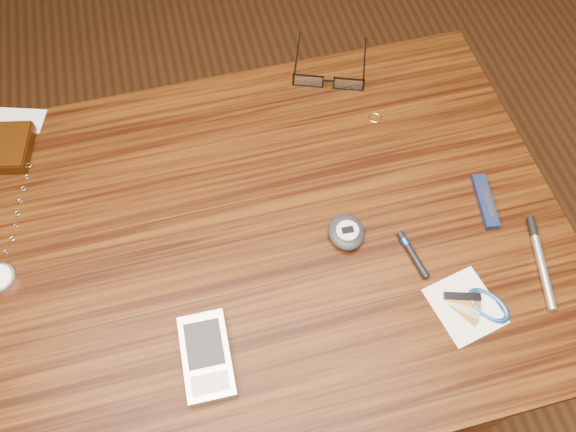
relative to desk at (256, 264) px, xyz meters
name	(u,v)px	position (x,y,z in m)	size (l,w,h in m)	color
ground	(268,361)	(0.00, 0.00, -0.65)	(3.80, 3.80, 0.00)	#472814
desk	(256,264)	(0.00, 0.00, 0.00)	(1.00, 0.70, 0.75)	#351B08
eyeglasses	(329,80)	(0.21, 0.28, 0.12)	(0.17, 0.17, 0.03)	black
gold_ring	(375,118)	(0.26, 0.18, 0.10)	(0.02, 0.02, 0.00)	#F2E075
pocket_watch	(0,270)	(-0.39, 0.04, 0.11)	(0.10, 0.37, 0.02)	silver
pda_phone	(206,356)	(-0.11, -0.17, 0.11)	(0.07, 0.13, 0.02)	silver
pedometer	(346,232)	(0.14, -0.03, 0.11)	(0.06, 0.07, 0.03)	black
notepad_keys	(477,305)	(0.30, -0.19, 0.11)	(0.12, 0.12, 0.01)	silver
pocket_knife	(485,201)	(0.38, -0.03, 0.11)	(0.04, 0.10, 0.01)	#131B3C
silver_pen	(539,255)	(0.42, -0.14, 0.11)	(0.05, 0.15, 0.01)	#B8B8BD
black_blue_pen	(412,253)	(0.23, -0.09, 0.11)	(0.03, 0.08, 0.01)	black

